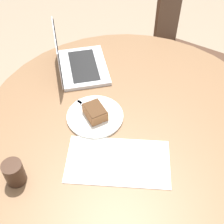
{
  "coord_description": "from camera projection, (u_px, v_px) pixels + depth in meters",
  "views": [
    {
      "loc": [
        0.38,
        0.78,
        1.76
      ],
      "look_at": [
        0.07,
        -0.03,
        0.8
      ],
      "focal_mm": 50.0,
      "sensor_mm": 36.0,
      "label": 1
    }
  ],
  "objects": [
    {
      "name": "ground_plane",
      "position": [
        124.0,
        201.0,
        1.89
      ],
      "size": [
        12.0,
        12.0,
        0.0
      ],
      "primitive_type": "plane",
      "color": "gray"
    },
    {
      "name": "dining_table",
      "position": [
        128.0,
        138.0,
        1.42
      ],
      "size": [
        1.27,
        1.27,
        0.76
      ],
      "color": "brown",
      "rests_on": "ground_plane"
    },
    {
      "name": "chair",
      "position": [
        181.0,
        55.0,
        2.06
      ],
      "size": [
        0.59,
        0.59,
        0.96
      ],
      "rotation": [
        0.0,
        0.0,
        6.95
      ],
      "color": "#472D1E",
      "rests_on": "ground_plane"
    },
    {
      "name": "paper_document",
      "position": [
        118.0,
        161.0,
        1.18
      ],
      "size": [
        0.44,
        0.36,
        0.0
      ],
      "rotation": [
        0.0,
        0.0,
        -0.44
      ],
      "color": "white",
      "rests_on": "dining_table"
    },
    {
      "name": "plate",
      "position": [
        95.0,
        116.0,
        1.33
      ],
      "size": [
        0.24,
        0.24,
        0.01
      ],
      "color": "silver",
      "rests_on": "dining_table"
    },
    {
      "name": "cake_slice",
      "position": [
        95.0,
        112.0,
        1.3
      ],
      "size": [
        0.09,
        0.11,
        0.05
      ],
      "rotation": [
        0.0,
        0.0,
        4.84
      ],
      "color": "brown",
      "rests_on": "plate"
    },
    {
      "name": "fork",
      "position": [
        87.0,
        109.0,
        1.34
      ],
      "size": [
        0.08,
        0.17,
        0.0
      ],
      "rotation": [
        0.0,
        0.0,
        5.1
      ],
      "color": "silver",
      "rests_on": "plate"
    },
    {
      "name": "coffee_glass",
      "position": [
        14.0,
        173.0,
        1.09
      ],
      "size": [
        0.07,
        0.07,
        0.1
      ],
      "color": "#3D2619",
      "rests_on": "dining_table"
    },
    {
      "name": "laptop",
      "position": [
        77.0,
        63.0,
        1.51
      ],
      "size": [
        0.27,
        0.33,
        0.22
      ],
      "rotation": [
        0.0,
        0.0,
        7.69
      ],
      "color": "silver",
      "rests_on": "dining_table"
    }
  ]
}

